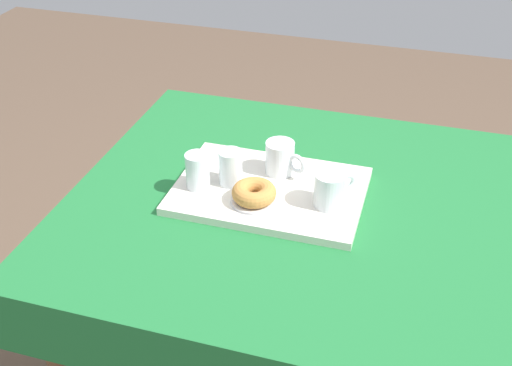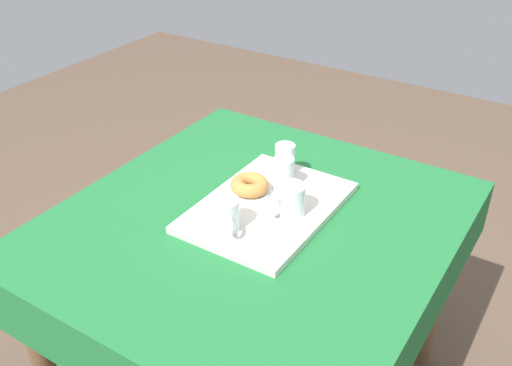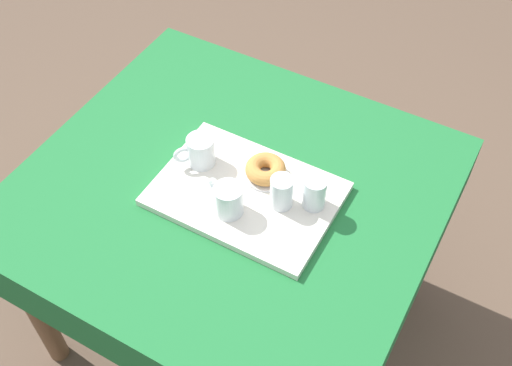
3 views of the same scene
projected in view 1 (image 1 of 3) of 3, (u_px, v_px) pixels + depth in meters
dining_table at (288, 231)px, 1.67m from camera, size 1.11×1.02×0.73m
serving_tray at (270, 191)px, 1.63m from camera, size 0.48×0.34×0.02m
tea_mug_left at (280, 159)px, 1.66m from camera, size 0.11×0.08×0.09m
tea_mug_right at (330, 190)px, 1.54m from camera, size 0.09×0.10×0.09m
water_glass_near at (198, 173)px, 1.61m from camera, size 0.06×0.06×0.09m
water_glass_far at (230, 169)px, 1.61m from camera, size 0.06×0.06×0.09m
donut_plate_left at (254, 201)px, 1.57m from camera, size 0.12×0.12×0.01m
sugar_donut_left at (254, 193)px, 1.56m from camera, size 0.11×0.11×0.04m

